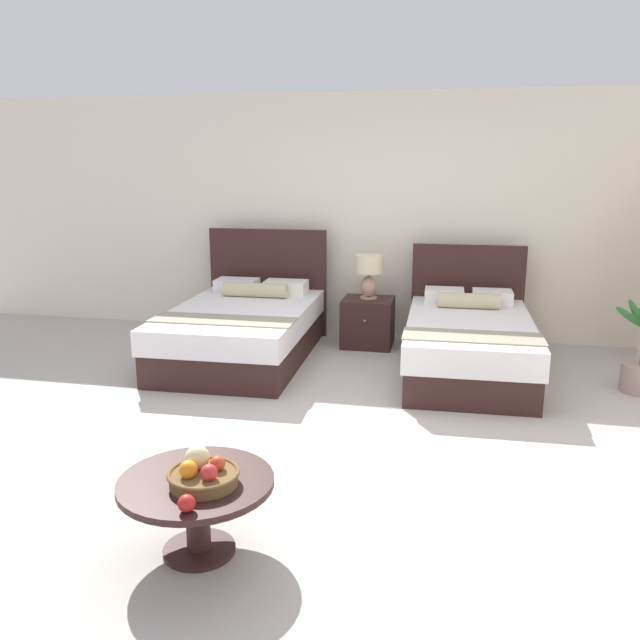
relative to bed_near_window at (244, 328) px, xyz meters
The scene contains 9 objects.
ground_plane 1.97m from the bed_near_window, 55.52° to the right, with size 9.95×9.28×0.02m, color #B4ACA4.
wall_back 1.95m from the bed_near_window, 48.49° to the left, with size 9.95×0.12×2.64m, color #EEE3CA.
bed_near_window is the anchor object (origin of this frame).
bed_near_corner 2.19m from the bed_near_window, ahead, with size 1.20×2.08×1.08m.
nightstand 1.34m from the bed_near_window, 30.64° to the left, with size 0.53×0.50×0.51m.
table_lamp 1.44m from the bed_near_window, 31.37° to the left, with size 0.29×0.29×0.46m.
coffee_table 3.39m from the bed_near_window, 75.31° to the right, with size 0.78×0.78×0.40m.
fruit_bowl 3.45m from the bed_near_window, 74.62° to the right, with size 0.35×0.35×0.17m.
loose_apple 3.70m from the bed_near_window, 75.27° to the right, with size 0.08×0.08×0.08m.
Camera 1 is at (0.99, -4.47, 1.95)m, focal length 37.08 mm.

